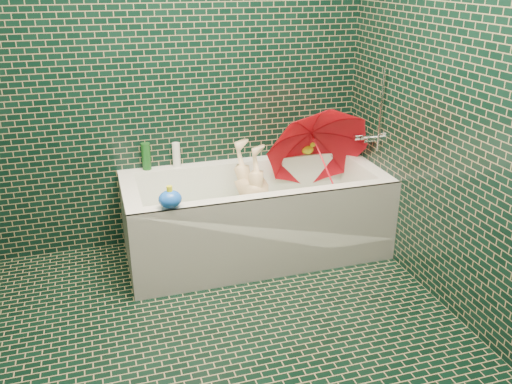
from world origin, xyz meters
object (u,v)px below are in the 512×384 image
object	(u,v)px
child	(256,208)
rubber_duck	(308,148)
bathtub	(256,224)
umbrella	(323,161)
bath_toy	(170,199)

from	to	relation	value
child	rubber_duck	distance (m)	0.62
bathtub	umbrella	xyz separation A→B (m)	(0.48, 0.03, 0.38)
bathtub	child	xyz separation A→B (m)	(0.01, 0.04, 0.10)
bathtub	bath_toy	xyz separation A→B (m)	(-0.60, -0.32, 0.40)
bathtub	child	world-z (taller)	bathtub
umbrella	rubber_duck	xyz separation A→B (m)	(0.01, 0.29, -0.00)
umbrella	bath_toy	world-z (taller)	umbrella
child	umbrella	world-z (taller)	umbrella
bathtub	rubber_duck	bearing A→B (deg)	33.23
child	bath_toy	world-z (taller)	bath_toy
child	umbrella	bearing A→B (deg)	68.97
child	bath_toy	size ratio (longest dim) A/B	5.82
bathtub	umbrella	distance (m)	0.62
bathtub	rubber_duck	world-z (taller)	rubber_duck
child	bath_toy	distance (m)	0.77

